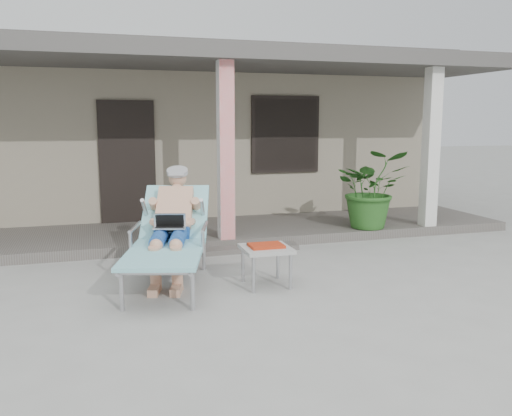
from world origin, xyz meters
name	(u,v)px	position (x,y,z in m)	size (l,w,h in m)	color
ground	(272,290)	(0.00, 0.00, 0.00)	(60.00, 60.00, 0.00)	#9E9E99
house	(179,132)	(0.00, 6.50, 1.67)	(10.40, 5.40, 3.30)	gray
porch_deck	(214,232)	(0.00, 3.00, 0.07)	(10.00, 2.00, 0.15)	#605B56
porch_overhang	(213,64)	(0.00, 2.95, 2.79)	(10.00, 2.30, 2.85)	silver
porch_step	(231,250)	(0.00, 1.85, 0.04)	(2.00, 0.30, 0.07)	#605B56
lounger	(170,209)	(-1.03, 0.73, 0.87)	(1.36, 2.25, 1.41)	#B7B7BC
side_table	(266,251)	(-0.02, 0.17, 0.42)	(0.56, 0.56, 0.49)	#A5A5A0
potted_palm	(372,189)	(2.48, 2.25, 0.80)	(1.16, 1.01, 1.29)	#26591E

